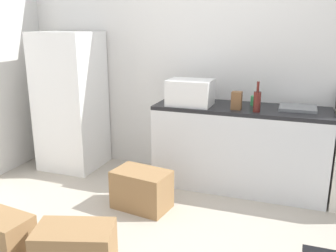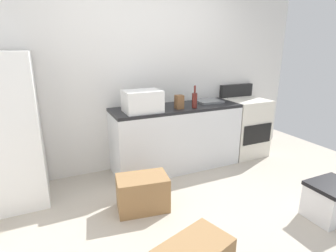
{
  "view_description": "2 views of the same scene",
  "coord_description": "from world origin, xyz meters",
  "px_view_note": "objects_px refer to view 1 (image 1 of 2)",
  "views": [
    {
      "loc": [
        0.83,
        -2.57,
        1.73
      ],
      "look_at": [
        -0.36,
        0.77,
        0.74
      ],
      "focal_mm": 39.13,
      "sensor_mm": 36.0,
      "label": 1
    },
    {
      "loc": [
        -1.3,
        -1.99,
        1.69
      ],
      "look_at": [
        -0.1,
        0.6,
        0.83
      ],
      "focal_mm": 28.33,
      "sensor_mm": 36.0,
      "label": 2
    }
  ],
  "objects_px": {
    "microwave": "(190,92)",
    "cardboard_box_small": "(142,189)",
    "refrigerator": "(71,101)",
    "knife_block": "(237,101)",
    "wine_bottle": "(257,101)",
    "coffee_mug": "(254,101)"
  },
  "relations": [
    {
      "from": "microwave",
      "to": "cardboard_box_small",
      "type": "distance_m",
      "value": 1.13
    },
    {
      "from": "refrigerator",
      "to": "knife_block",
      "type": "height_order",
      "value": "refrigerator"
    },
    {
      "from": "knife_block",
      "to": "refrigerator",
      "type": "bearing_deg",
      "value": 177.46
    },
    {
      "from": "refrigerator",
      "to": "knife_block",
      "type": "bearing_deg",
      "value": -2.54
    },
    {
      "from": "refrigerator",
      "to": "wine_bottle",
      "type": "relative_size",
      "value": 5.5
    },
    {
      "from": "knife_block",
      "to": "wine_bottle",
      "type": "bearing_deg",
      "value": -12.49
    },
    {
      "from": "knife_block",
      "to": "coffee_mug",
      "type": "bearing_deg",
      "value": 59.07
    },
    {
      "from": "refrigerator",
      "to": "knife_block",
      "type": "distance_m",
      "value": 2.03
    },
    {
      "from": "knife_block",
      "to": "cardboard_box_small",
      "type": "xyz_separation_m",
      "value": [
        -0.77,
        -0.66,
        -0.8
      ]
    },
    {
      "from": "cardboard_box_small",
      "to": "microwave",
      "type": "bearing_deg",
      "value": 68.99
    },
    {
      "from": "refrigerator",
      "to": "cardboard_box_small",
      "type": "bearing_deg",
      "value": -30.98
    },
    {
      "from": "wine_bottle",
      "to": "coffee_mug",
      "type": "xyz_separation_m",
      "value": [
        -0.06,
        0.29,
        -0.06
      ]
    },
    {
      "from": "refrigerator",
      "to": "cardboard_box_small",
      "type": "distance_m",
      "value": 1.59
    },
    {
      "from": "microwave",
      "to": "wine_bottle",
      "type": "bearing_deg",
      "value": -7.01
    },
    {
      "from": "cardboard_box_small",
      "to": "wine_bottle",
      "type": "bearing_deg",
      "value": 32.39
    },
    {
      "from": "wine_bottle",
      "to": "coffee_mug",
      "type": "relative_size",
      "value": 3.0
    },
    {
      "from": "microwave",
      "to": "wine_bottle",
      "type": "relative_size",
      "value": 1.53
    },
    {
      "from": "microwave",
      "to": "wine_bottle",
      "type": "xyz_separation_m",
      "value": [
        0.7,
        -0.09,
        -0.03
      ]
    },
    {
      "from": "coffee_mug",
      "to": "cardboard_box_small",
      "type": "height_order",
      "value": "coffee_mug"
    },
    {
      "from": "refrigerator",
      "to": "wine_bottle",
      "type": "xyz_separation_m",
      "value": [
        2.23,
        -0.14,
        0.19
      ]
    },
    {
      "from": "microwave",
      "to": "wine_bottle",
      "type": "height_order",
      "value": "wine_bottle"
    },
    {
      "from": "refrigerator",
      "to": "coffee_mug",
      "type": "height_order",
      "value": "refrigerator"
    }
  ]
}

